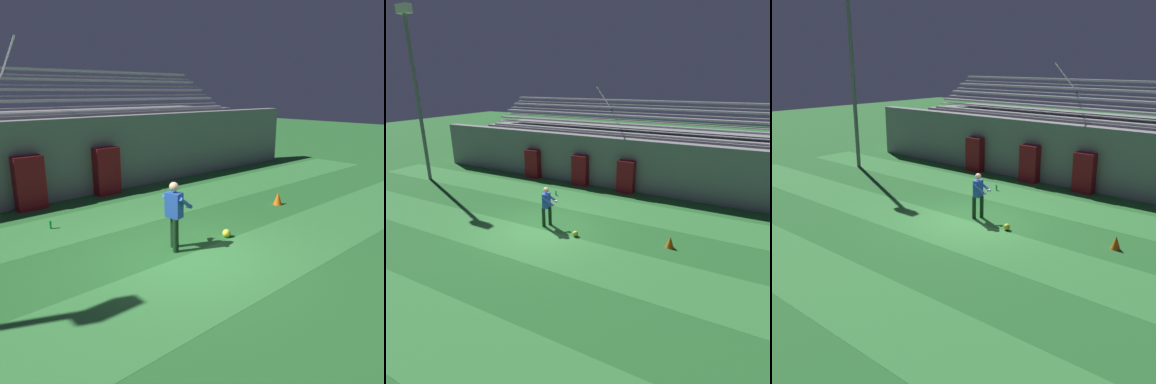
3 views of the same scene
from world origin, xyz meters
The scene contains 11 objects.
ground_plane centered at (0.00, 0.00, 0.00)m, with size 80.00×80.00×0.00m, color #286B2D.
turf_stripe_mid centered at (0.00, -1.23, 0.00)m, with size 28.00×2.38×0.01m, color #38843D.
turf_stripe_far centered at (0.00, 3.53, 0.00)m, with size 28.00×2.38×0.01m, color #38843D.
back_wall centered at (0.00, 6.50, 1.40)m, with size 24.00×0.60×2.80m, color gray.
padding_pillar_gate_left centered at (-1.38, 5.95, 0.87)m, with size 0.92×0.44×1.73m, color maroon.
padding_pillar_gate_right centered at (1.38, 5.95, 0.87)m, with size 0.92×0.44×1.73m, color maroon.
bleacher_stand centered at (0.00, 8.84, 1.50)m, with size 18.00×4.05×5.43m.
goalkeeper centered at (0.04, 0.39, 0.95)m, with size 0.61×0.67×1.67m.
soccer_ball centered at (1.53, 0.09, 0.11)m, with size 0.22×0.22×0.22m, color yellow.
traffic_cone centered at (4.95, 0.94, 0.21)m, with size 0.30×0.30×0.42m, color orange.
water_bottle centered at (-1.66, 3.76, 0.12)m, with size 0.07×0.07×0.24m, color green.
Camera 1 is at (-5.25, -6.11, 3.69)m, focal length 35.00 mm.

